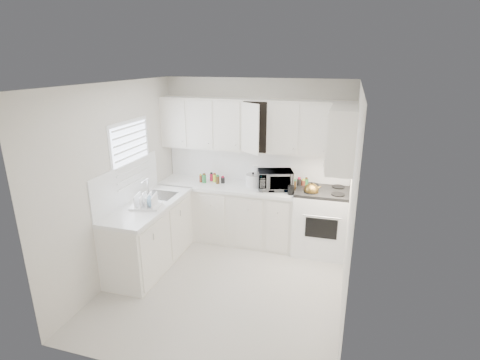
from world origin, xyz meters
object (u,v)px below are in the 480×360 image
at_px(rice_cooker, 253,179).
at_px(dish_rack, 145,200).
at_px(stove, 323,212).
at_px(microwave, 275,178).
at_px(tea_kettle, 312,189).
at_px(utensil_crock, 291,184).

bearing_deg(rice_cooker, dish_rack, -117.43).
bearing_deg(rice_cooker, stove, 14.60).
xyz_separation_m(stove, microwave, (-0.76, 0.00, 0.48)).
height_order(microwave, rice_cooker, microwave).
height_order(tea_kettle, microwave, microwave).
distance_m(microwave, utensil_crock, 0.33).
height_order(stove, rice_cooker, stove).
relative_size(stove, tea_kettle, 5.01).
bearing_deg(utensil_crock, tea_kettle, 1.76).
bearing_deg(dish_rack, rice_cooker, 33.94).
height_order(tea_kettle, dish_rack, tea_kettle).
bearing_deg(stove, utensil_crock, -161.78).
height_order(tea_kettle, rice_cooker, rice_cooker).
bearing_deg(microwave, tea_kettle, -34.11).
bearing_deg(rice_cooker, microwave, 12.73).
distance_m(tea_kettle, dish_rack, 2.37).
bearing_deg(stove, tea_kettle, -139.66).
bearing_deg(dish_rack, tea_kettle, 14.09).
xyz_separation_m(stove, dish_rack, (-2.29, -1.23, 0.41)).
distance_m(stove, tea_kettle, 0.48).
relative_size(stove, dish_rack, 3.33).
bearing_deg(rice_cooker, tea_kettle, 4.67).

